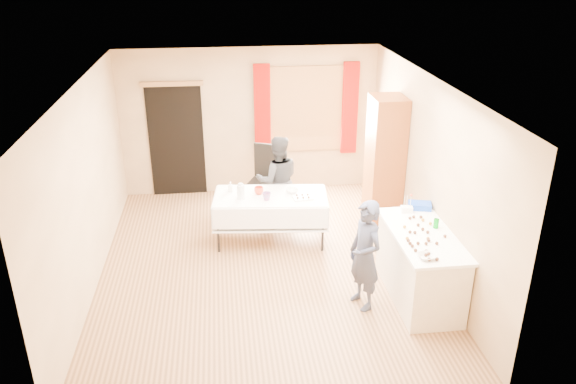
{
  "coord_description": "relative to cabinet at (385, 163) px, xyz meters",
  "views": [
    {
      "loc": [
        -0.51,
        -6.84,
        4.12
      ],
      "look_at": [
        0.34,
        0.0,
        1.11
      ],
      "focal_mm": 35.0,
      "sensor_mm": 36.0,
      "label": 1
    }
  ],
  "objects": [
    {
      "name": "pastry_tray",
      "position": [
        -1.36,
        -0.52,
        -0.29
      ],
      "size": [
        0.3,
        0.23,
        0.02
      ],
      "primitive_type": "cube",
      "rotation": [
        0.0,
        0.0,
        0.1
      ],
      "color": "white",
      "rests_on": "party_table"
    },
    {
      "name": "pitcher",
      "position": [
        -2.26,
        -0.43,
        -0.19
      ],
      "size": [
        0.12,
        0.12,
        0.22
      ],
      "primitive_type": "cylinder",
      "rotation": [
        0.0,
        0.0,
        -0.12
      ],
      "color": "silver",
      "rests_on": "party_table"
    },
    {
      "name": "counter",
      "position": [
        -0.1,
        -2.09,
        -0.6
      ],
      "size": [
        0.74,
        1.56,
        0.91
      ],
      "color": "beige",
      "rests_on": "floor"
    },
    {
      "name": "curtain_right",
      "position": [
        -0.21,
        1.58,
        0.45
      ],
      "size": [
        0.28,
        0.06,
        1.65
      ],
      "primitive_type": "cube",
      "color": "#970801",
      "rests_on": "wall_back"
    },
    {
      "name": "wall_front",
      "position": [
        -1.99,
        -3.85,
        0.25
      ],
      "size": [
        4.5,
        0.02,
        2.6
      ],
      "primitive_type": "cube",
      "color": "tan",
      "rests_on": "floor"
    },
    {
      "name": "soda_can",
      "position": [
        0.1,
        -1.96,
        -0.08
      ],
      "size": [
        0.07,
        0.07,
        0.12
      ],
      "primitive_type": "cylinder",
      "rotation": [
        0.0,
        0.0,
        0.13
      ],
      "color": "#027A0E",
      "rests_on": "counter"
    },
    {
      "name": "foam_block",
      "position": [
        -0.12,
        -1.48,
        -0.1
      ],
      "size": [
        0.16,
        0.12,
        0.08
      ],
      "primitive_type": "cube",
      "rotation": [
        0.0,
        0.0,
        -0.13
      ],
      "color": "white",
      "rests_on": "counter"
    },
    {
      "name": "small_bowl",
      "position": [
        -1.49,
        -0.29,
        -0.27
      ],
      "size": [
        0.25,
        0.25,
        0.06
      ],
      "primitive_type": "imported",
      "rotation": [
        0.0,
        0.0,
        0.22
      ],
      "color": "white",
      "rests_on": "party_table"
    },
    {
      "name": "mixing_bowl",
      "position": [
        -0.28,
        -2.67,
        -0.11
      ],
      "size": [
        0.22,
        0.22,
        0.05
      ],
      "primitive_type": "imported",
      "rotation": [
        0.0,
        0.0,
        0.08
      ],
      "color": "white",
      "rests_on": "counter"
    },
    {
      "name": "woman",
      "position": [
        -1.64,
        0.28,
        -0.32
      ],
      "size": [
        0.72,
        0.57,
        1.45
      ],
      "primitive_type": "imported",
      "rotation": [
        0.0,
        0.0,
        3.15
      ],
      "color": "black",
      "rests_on": "floor"
    },
    {
      "name": "wall_back",
      "position": [
        -1.99,
        1.67,
        0.25
      ],
      "size": [
        4.5,
        0.02,
        2.6
      ],
      "primitive_type": "cube",
      "color": "tan",
      "rests_on": "floor"
    },
    {
      "name": "ceiling",
      "position": [
        -1.99,
        -1.09,
        1.56
      ],
      "size": [
        4.5,
        5.5,
        0.02
      ],
      "primitive_type": "cube",
      "color": "white",
      "rests_on": "floor"
    },
    {
      "name": "wall_right",
      "position": [
        0.27,
        -1.09,
        0.25
      ],
      "size": [
        0.02,
        5.5,
        2.6
      ],
      "primitive_type": "cube",
      "color": "tan",
      "rests_on": "floor"
    },
    {
      "name": "wall_left",
      "position": [
        -4.25,
        -1.09,
        0.25
      ],
      "size": [
        0.02,
        5.5,
        2.6
      ],
      "primitive_type": "cube",
      "color": "tan",
      "rests_on": "floor"
    },
    {
      "name": "floor",
      "position": [
        -1.99,
        -1.09,
        -1.06
      ],
      "size": [
        4.5,
        5.5,
        0.02
      ],
      "primitive_type": "cube",
      "color": "#9E7047",
      "rests_on": "ground"
    },
    {
      "name": "cup_red",
      "position": [
        -1.99,
        -0.28,
        -0.24
      ],
      "size": [
        0.2,
        0.2,
        0.11
      ],
      "primitive_type": "imported",
      "rotation": [
        0.0,
        0.0,
        -0.21
      ],
      "color": "red",
      "rests_on": "party_table"
    },
    {
      "name": "window_frame",
      "position": [
        -0.99,
        1.63,
        0.45
      ],
      "size": [
        1.32,
        0.06,
        1.52
      ],
      "primitive_type": "cube",
      "color": "olive",
      "rests_on": "wall_back"
    },
    {
      "name": "cup_rainbow",
      "position": [
        -1.89,
        -0.51,
        -0.24
      ],
      "size": [
        0.22,
        0.22,
        0.12
      ],
      "primitive_type": "imported",
      "rotation": [
        0.0,
        0.0,
        -0.41
      ],
      "color": "red",
      "rests_on": "party_table"
    },
    {
      "name": "curtain_left",
      "position": [
        -1.77,
        1.58,
        0.45
      ],
      "size": [
        0.28,
        0.06,
        1.65
      ],
      "primitive_type": "cube",
      "color": "#970801",
      "rests_on": "wall_back"
    },
    {
      "name": "door_lintel",
      "position": [
        -3.29,
        1.61,
        0.97
      ],
      "size": [
        1.05,
        0.06,
        0.08
      ],
      "primitive_type": "cube",
      "color": "olive",
      "rests_on": "wall_back"
    },
    {
      "name": "girl",
      "position": [
        -0.85,
        -2.18,
        -0.34
      ],
      "size": [
        0.74,
        0.68,
        1.41
      ],
      "primitive_type": "imported",
      "rotation": [
        0.0,
        0.0,
        -1.21
      ],
      "color": "#292F48",
      "rests_on": "floor"
    },
    {
      "name": "chair",
      "position": [
        -1.82,
        0.78,
        -0.72
      ],
      "size": [
        0.6,
        0.6,
        1.11
      ],
      "rotation": [
        0.0,
        0.0,
        -0.41
      ],
      "color": "black",
      "rests_on": "floor"
    },
    {
      "name": "doorway",
      "position": [
        -3.29,
        1.64,
        -0.05
      ],
      "size": [
        0.95,
        0.04,
        2.0
      ],
      "primitive_type": "cube",
      "color": "black",
      "rests_on": "floor"
    },
    {
      "name": "bottle",
      "position": [
        -2.4,
        -0.13,
        -0.22
      ],
      "size": [
        0.11,
        0.11,
        0.15
      ],
      "primitive_type": "imported",
      "rotation": [
        0.0,
        0.0,
        -0.32
      ],
      "color": "white",
      "rests_on": "party_table"
    },
    {
      "name": "party_table",
      "position": [
        -1.82,
        -0.35,
        -0.6
      ],
      "size": [
        1.76,
        1.03,
        0.75
      ],
      "rotation": [
        0.0,
        0.0,
        -0.1
      ],
      "color": "black",
      "rests_on": "floor"
    },
    {
      "name": "cake_balls",
      "position": [
        -0.17,
        -2.23,
        -0.12
      ],
      "size": [
        0.52,
        1.11,
        0.04
      ],
      "color": "#3F2314",
      "rests_on": "counter"
    },
    {
      "name": "cabinet",
      "position": [
        0.0,
        0.0,
        0.0
      ],
      "size": [
        0.5,
        0.6,
        2.1
      ],
      "primitive_type": "cube",
      "color": "brown",
      "rests_on": "floor"
    },
    {
      "name": "blue_basket",
      "position": [
        0.09,
        -1.39,
        -0.1
      ],
      "size": [
        0.34,
        0.27,
        0.08
      ],
      "primitive_type": "cube",
      "rotation": [
        0.0,
        0.0,
        -0.27
      ],
      "color": "#1540BE",
      "rests_on": "counter"
    },
    {
      "name": "window_pane",
      "position": [
        -0.99,
        1.62,
        0.45
      ],
      "size": [
        1.2,
        0.02,
        1.4
      ],
      "primitive_type": "cube",
      "color": "white",
      "rests_on": "wall_back"
    }
  ]
}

